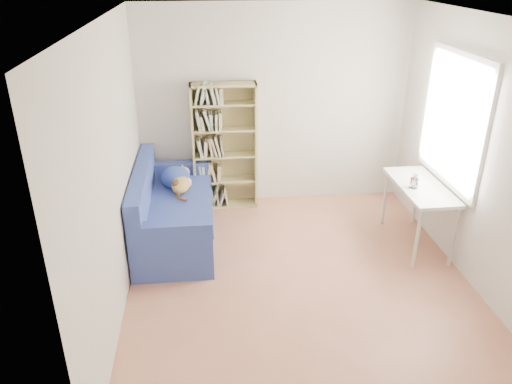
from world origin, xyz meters
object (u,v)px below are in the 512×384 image
Objects in this scene: sofa at (171,212)px; pen_cup at (414,182)px; desk at (420,192)px; bookshelf at (225,152)px.

pen_cup is (2.70, -0.48, 0.48)m from sofa.
sofa reaches higher than desk.
desk is 6.22× the size of pen_cup.
pen_cup is at bearing -10.10° from sofa.
desk is at bearing -30.42° from bookshelf.
bookshelf is 2.48m from desk.
bookshelf reaches higher than desk.
pen_cup is (-0.12, -0.05, 0.15)m from desk.
bookshelf reaches higher than sofa.
sofa is 1.15m from bookshelf.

